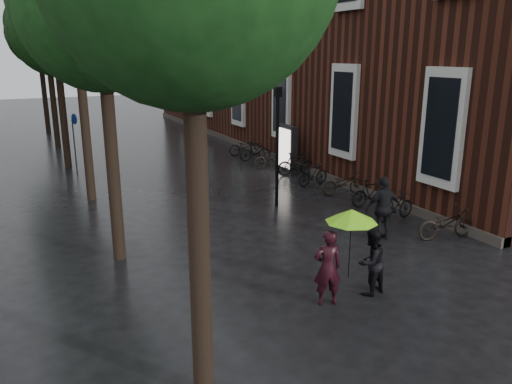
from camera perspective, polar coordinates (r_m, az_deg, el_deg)
ground at (r=9.80m, az=20.02°, el=-17.45°), size 120.00×120.00×0.00m
brick_building at (r=30.03m, az=7.97°, el=17.00°), size 10.20×33.20×12.00m
street_trees at (r=21.52m, az=-21.21°, el=17.67°), size 4.33×34.03×8.91m
person_burgundy at (r=10.72m, az=8.18°, el=-8.54°), size 0.70×0.55×1.67m
person_black at (r=11.36m, az=12.99°, el=-7.78°), size 0.85×0.72×1.52m
lime_umbrella at (r=10.50m, az=10.87°, el=-2.68°), size 1.10×1.10×1.62m
pedestrian_walking at (r=14.64m, az=14.37°, el=-1.83°), size 1.16×0.65×1.86m
parked_bicycles at (r=20.53m, az=6.55°, el=2.21°), size 2.09×14.49×1.01m
ad_lightbox at (r=22.47m, az=3.48°, el=4.98°), size 0.32×1.40×2.11m
lamp_post at (r=17.01m, az=2.45°, el=6.48°), size 0.21×0.21×4.11m
cycle_sign at (r=23.80m, az=-20.04°, el=6.29°), size 0.14×0.47×2.61m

